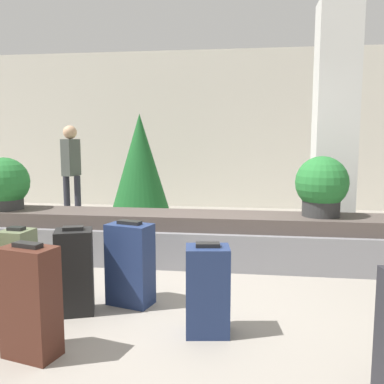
% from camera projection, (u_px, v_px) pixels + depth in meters
% --- Properties ---
extents(ground_plane, '(18.00, 18.00, 0.00)m').
position_uv_depth(ground_plane, '(173.00, 302.00, 3.81)').
color(ground_plane, gray).
extents(back_wall, '(18.00, 0.06, 3.20)m').
position_uv_depth(back_wall, '(219.00, 130.00, 8.76)').
color(back_wall, beige).
rests_on(back_wall, ground_plane).
extents(carousel, '(7.47, 0.76, 0.58)m').
position_uv_depth(carousel, '(192.00, 239.00, 5.01)').
color(carousel, gray).
rests_on(carousel, ground_plane).
extents(pillar, '(0.53, 0.53, 3.20)m').
position_uv_depth(pillar, '(335.00, 126.00, 5.67)').
color(pillar, silver).
rests_on(pillar, ground_plane).
extents(suitcase_0, '(0.29, 0.30, 0.63)m').
position_uv_depth(suitcase_0, '(18.00, 261.00, 4.04)').
color(suitcase_0, '#5B6647').
rests_on(suitcase_0, ground_plane).
extents(suitcase_1, '(0.43, 0.33, 0.75)m').
position_uv_depth(suitcase_1, '(130.00, 264.00, 3.73)').
color(suitcase_1, navy).
rests_on(suitcase_1, ground_plane).
extents(suitcase_2, '(0.40, 0.30, 0.78)m').
position_uv_depth(suitcase_2, '(30.00, 302.00, 2.83)').
color(suitcase_2, '#472319').
rests_on(suitcase_2, ground_plane).
extents(suitcase_4, '(0.35, 0.29, 0.70)m').
position_uv_depth(suitcase_4, '(208.00, 290.00, 3.16)').
color(suitcase_4, navy).
rests_on(suitcase_4, ground_plane).
extents(suitcase_6, '(0.37, 0.34, 0.74)m').
position_uv_depth(suitcase_6, '(75.00, 271.00, 3.54)').
color(suitcase_6, black).
rests_on(suitcase_6, ground_plane).
extents(potted_plant_0, '(0.60, 0.60, 0.64)m').
position_uv_depth(potted_plant_0, '(4.00, 184.00, 5.22)').
color(potted_plant_0, '#2D2D2D').
rests_on(potted_plant_0, carousel).
extents(potted_plant_1, '(0.59, 0.59, 0.67)m').
position_uv_depth(potted_plant_1, '(322.00, 186.00, 4.76)').
color(potted_plant_1, '#2D2D2D').
rests_on(potted_plant_1, carousel).
extents(traveler_0, '(0.31, 0.35, 1.65)m').
position_uv_depth(traveler_0, '(71.00, 165.00, 7.36)').
color(traveler_0, '#282833').
rests_on(traveler_0, ground_plane).
extents(decorated_tree, '(0.99, 0.99, 1.82)m').
position_uv_depth(decorated_tree, '(140.00, 166.00, 6.81)').
color(decorated_tree, '#4C331E').
rests_on(decorated_tree, ground_plane).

